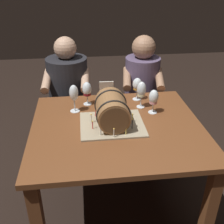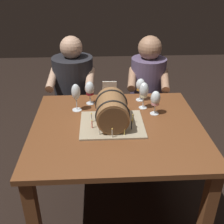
% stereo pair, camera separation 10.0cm
% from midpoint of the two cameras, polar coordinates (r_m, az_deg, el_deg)
% --- Properties ---
extents(ground_plane, '(8.00, 8.00, 0.00)m').
position_cam_midpoint_polar(ground_plane, '(2.31, -0.41, -18.71)').
color(ground_plane, black).
extents(dining_table, '(1.15, 1.01, 0.74)m').
position_cam_midpoint_polar(dining_table, '(1.90, -0.47, -5.74)').
color(dining_table, brown).
rests_on(dining_table, ground).
extents(barrel_cake, '(0.42, 0.36, 0.23)m').
position_cam_midpoint_polar(barrel_cake, '(1.80, -1.60, 0.03)').
color(barrel_cake, tan).
rests_on(barrel_cake, dining_table).
extents(wine_glass_red, '(0.07, 0.07, 0.18)m').
position_cam_midpoint_polar(wine_glass_red, '(2.08, -6.62, 4.55)').
color(wine_glass_red, white).
rests_on(wine_glass_red, dining_table).
extents(wine_glass_empty, '(0.07, 0.07, 0.21)m').
position_cam_midpoint_polar(wine_glass_empty, '(1.98, -9.41, 3.77)').
color(wine_glass_empty, white).
rests_on(wine_glass_empty, dining_table).
extents(wine_glass_rose, '(0.07, 0.07, 0.18)m').
position_cam_midpoint_polar(wine_glass_rose, '(1.96, 7.21, 2.87)').
color(wine_glass_rose, white).
rests_on(wine_glass_rose, dining_table).
extents(wine_glass_amber, '(0.07, 0.07, 0.18)m').
position_cam_midpoint_polar(wine_glass_amber, '(2.15, 3.94, 5.59)').
color(wine_glass_amber, white).
rests_on(wine_glass_amber, dining_table).
extents(wine_glass_white, '(0.07, 0.07, 0.21)m').
position_cam_midpoint_polar(wine_glass_white, '(2.02, 4.73, 4.48)').
color(wine_glass_white, white).
rests_on(wine_glass_white, dining_table).
extents(menu_card, '(0.11, 0.04, 0.16)m').
position_cam_midpoint_polar(menu_card, '(2.16, -2.50, 4.50)').
color(menu_card, silver).
rests_on(menu_card, dining_table).
extents(person_seated_left, '(0.42, 0.49, 1.15)m').
position_cam_midpoint_polar(person_seated_left, '(2.64, -9.93, 2.27)').
color(person_seated_left, black).
rests_on(person_seated_left, ground).
extents(person_seated_right, '(0.40, 0.50, 1.15)m').
position_cam_midpoint_polar(person_seated_right, '(2.70, 4.97, 2.59)').
color(person_seated_right, '#372D40').
rests_on(person_seated_right, ground).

